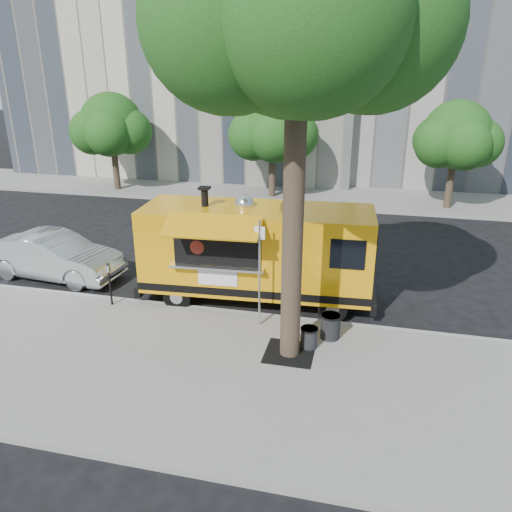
{
  "coord_description": "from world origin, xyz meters",
  "views": [
    {
      "loc": [
        4.24,
        -13.37,
        6.81
      ],
      "look_at": [
        1.09,
        0.0,
        1.55
      ],
      "focal_mm": 35.0,
      "sensor_mm": 36.0,
      "label": 1
    }
  ],
  "objects_px": {
    "parking_meter": "(109,279)",
    "far_tree_b": "(273,127)",
    "trash_bin_left": "(309,337)",
    "sedan": "(54,256)",
    "food_truck": "(256,251)",
    "sign_post": "(260,267)",
    "far_tree_a": "(111,124)",
    "trash_bin_right": "(330,326)",
    "far_tree_c": "(457,135)"
  },
  "relations": [
    {
      "from": "parking_meter",
      "to": "food_truck",
      "type": "bearing_deg",
      "value": 20.57
    },
    {
      "from": "parking_meter",
      "to": "sedan",
      "type": "bearing_deg",
      "value": 150.09
    },
    {
      "from": "food_truck",
      "to": "sign_post",
      "type": "bearing_deg",
      "value": -77.05
    },
    {
      "from": "food_truck",
      "to": "trash_bin_right",
      "type": "bearing_deg",
      "value": -42.24
    },
    {
      "from": "far_tree_c",
      "to": "food_truck",
      "type": "xyz_separation_m",
      "value": [
        -6.96,
        -12.23,
        -2.08
      ]
    },
    {
      "from": "far_tree_c",
      "to": "trash_bin_right",
      "type": "bearing_deg",
      "value": -107.58
    },
    {
      "from": "parking_meter",
      "to": "trash_bin_left",
      "type": "bearing_deg",
      "value": -9.95
    },
    {
      "from": "sign_post",
      "to": "sedan",
      "type": "bearing_deg",
      "value": 165.65
    },
    {
      "from": "sedan",
      "to": "food_truck",
      "type": "bearing_deg",
      "value": -86.63
    },
    {
      "from": "far_tree_a",
      "to": "sedan",
      "type": "height_order",
      "value": "far_tree_a"
    },
    {
      "from": "sign_post",
      "to": "trash_bin_right",
      "type": "bearing_deg",
      "value": -7.46
    },
    {
      "from": "food_truck",
      "to": "sedan",
      "type": "bearing_deg",
      "value": 174.75
    },
    {
      "from": "far_tree_c",
      "to": "sign_post",
      "type": "distance_m",
      "value": 15.48
    },
    {
      "from": "far_tree_a",
      "to": "trash_bin_left",
      "type": "bearing_deg",
      "value": -48.47
    },
    {
      "from": "trash_bin_right",
      "to": "parking_meter",
      "type": "bearing_deg",
      "value": 175.99
    },
    {
      "from": "far_tree_b",
      "to": "far_tree_c",
      "type": "distance_m",
      "value": 9.01
    },
    {
      "from": "food_truck",
      "to": "trash_bin_left",
      "type": "xyz_separation_m",
      "value": [
        1.98,
        -2.57,
        -1.2
      ]
    },
    {
      "from": "sign_post",
      "to": "parking_meter",
      "type": "height_order",
      "value": "sign_post"
    },
    {
      "from": "sedan",
      "to": "sign_post",
      "type": "bearing_deg",
      "value": -99.2
    },
    {
      "from": "far_tree_b",
      "to": "sedan",
      "type": "height_order",
      "value": "far_tree_b"
    },
    {
      "from": "far_tree_a",
      "to": "far_tree_b",
      "type": "relative_size",
      "value": 0.97
    },
    {
      "from": "far_tree_a",
      "to": "parking_meter",
      "type": "distance_m",
      "value": 15.59
    },
    {
      "from": "sign_post",
      "to": "sedan",
      "type": "height_order",
      "value": "sign_post"
    },
    {
      "from": "sedan",
      "to": "trash_bin_right",
      "type": "relative_size",
      "value": 7.19
    },
    {
      "from": "far_tree_b",
      "to": "parking_meter",
      "type": "distance_m",
      "value": 14.48
    },
    {
      "from": "far_tree_a",
      "to": "sign_post",
      "type": "relative_size",
      "value": 1.79
    },
    {
      "from": "far_tree_a",
      "to": "parking_meter",
      "type": "relative_size",
      "value": 4.01
    },
    {
      "from": "sedan",
      "to": "trash_bin_right",
      "type": "xyz_separation_m",
      "value": [
        9.52,
        -2.19,
        -0.28
      ]
    },
    {
      "from": "parking_meter",
      "to": "far_tree_b",
      "type": "bearing_deg",
      "value": 81.9
    },
    {
      "from": "parking_meter",
      "to": "trash_bin_left",
      "type": "relative_size",
      "value": 2.48
    },
    {
      "from": "far_tree_a",
      "to": "sedan",
      "type": "relative_size",
      "value": 1.14
    },
    {
      "from": "far_tree_c",
      "to": "sign_post",
      "type": "bearing_deg",
      "value": -114.81
    },
    {
      "from": "trash_bin_left",
      "to": "trash_bin_right",
      "type": "distance_m",
      "value": 0.77
    },
    {
      "from": "parking_meter",
      "to": "trash_bin_right",
      "type": "distance_m",
      "value": 6.53
    },
    {
      "from": "parking_meter",
      "to": "sedan",
      "type": "distance_m",
      "value": 3.49
    },
    {
      "from": "far_tree_c",
      "to": "trash_bin_left",
      "type": "xyz_separation_m",
      "value": [
        -4.97,
        -14.81,
        -3.28
      ]
    },
    {
      "from": "far_tree_a",
      "to": "trash_bin_left",
      "type": "relative_size",
      "value": 9.93
    },
    {
      "from": "trash_bin_left",
      "to": "food_truck",
      "type": "bearing_deg",
      "value": 127.6
    },
    {
      "from": "far_tree_c",
      "to": "trash_bin_left",
      "type": "distance_m",
      "value": 15.96
    },
    {
      "from": "sign_post",
      "to": "parking_meter",
      "type": "distance_m",
      "value": 4.64
    },
    {
      "from": "far_tree_a",
      "to": "far_tree_b",
      "type": "xyz_separation_m",
      "value": [
        9.0,
        0.4,
        0.06
      ]
    },
    {
      "from": "sign_post",
      "to": "trash_bin_right",
      "type": "relative_size",
      "value": 4.58
    },
    {
      "from": "parking_meter",
      "to": "food_truck",
      "type": "height_order",
      "value": "food_truck"
    },
    {
      "from": "food_truck",
      "to": "sedan",
      "type": "xyz_separation_m",
      "value": [
        -7.06,
        0.22,
        -0.87
      ]
    },
    {
      "from": "sign_post",
      "to": "trash_bin_right",
      "type": "distance_m",
      "value": 2.39
    },
    {
      "from": "sign_post",
      "to": "trash_bin_left",
      "type": "distance_m",
      "value": 2.21
    },
    {
      "from": "far_tree_b",
      "to": "trash_bin_left",
      "type": "xyz_separation_m",
      "value": [
        4.03,
        -15.11,
        -3.39
      ]
    },
    {
      "from": "far_tree_c",
      "to": "trash_bin_left",
      "type": "height_order",
      "value": "far_tree_c"
    },
    {
      "from": "far_tree_c",
      "to": "parking_meter",
      "type": "xyz_separation_m",
      "value": [
        -11.0,
        -13.75,
        -2.74
      ]
    },
    {
      "from": "far_tree_b",
      "to": "parking_meter",
      "type": "height_order",
      "value": "far_tree_b"
    }
  ]
}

